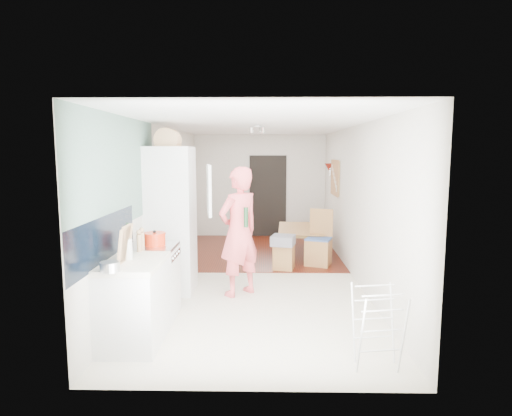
{
  "coord_description": "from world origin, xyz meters",
  "views": [
    {
      "loc": [
        0.1,
        -6.98,
        2.06
      ],
      "look_at": [
        -0.03,
        0.2,
        1.13
      ],
      "focal_mm": 30.0,
      "sensor_mm": 36.0,
      "label": 1
    }
  ],
  "objects_px": {
    "stool": "(284,257)",
    "drying_rack": "(377,328)",
    "dining_chair": "(319,238)",
    "dining_table": "(301,243)",
    "person": "(239,220)"
  },
  "relations": [
    {
      "from": "person",
      "to": "stool",
      "type": "bearing_deg",
      "value": -160.25
    },
    {
      "from": "person",
      "to": "stool",
      "type": "distance_m",
      "value": 1.77
    },
    {
      "from": "dining_table",
      "to": "drying_rack",
      "type": "distance_m",
      "value": 4.67
    },
    {
      "from": "drying_rack",
      "to": "dining_chair",
      "type": "bearing_deg",
      "value": 82.55
    },
    {
      "from": "person",
      "to": "drying_rack",
      "type": "height_order",
      "value": "person"
    },
    {
      "from": "dining_chair",
      "to": "dining_table",
      "type": "bearing_deg",
      "value": 125.02
    },
    {
      "from": "dining_table",
      "to": "dining_chair",
      "type": "height_order",
      "value": "dining_chair"
    },
    {
      "from": "stool",
      "to": "drying_rack",
      "type": "xyz_separation_m",
      "value": [
        0.73,
        -3.49,
        0.17
      ]
    },
    {
      "from": "stool",
      "to": "drying_rack",
      "type": "distance_m",
      "value": 3.57
    },
    {
      "from": "stool",
      "to": "dining_table",
      "type": "bearing_deg",
      "value": 70.62
    },
    {
      "from": "person",
      "to": "dining_table",
      "type": "distance_m",
      "value": 2.9
    },
    {
      "from": "dining_chair",
      "to": "drying_rack",
      "type": "relative_size",
      "value": 1.3
    },
    {
      "from": "drying_rack",
      "to": "person",
      "type": "bearing_deg",
      "value": 115.46
    },
    {
      "from": "person",
      "to": "dining_chair",
      "type": "height_order",
      "value": "person"
    },
    {
      "from": "dining_chair",
      "to": "drying_rack",
      "type": "xyz_separation_m",
      "value": [
        0.08,
        -3.79,
        -0.12
      ]
    }
  ]
}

